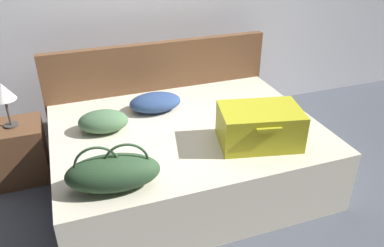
{
  "coord_description": "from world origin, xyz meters",
  "views": [
    {
      "loc": [
        -0.85,
        -2.11,
        2.03
      ],
      "look_at": [
        0.0,
        0.28,
        0.62
      ],
      "focal_mm": 35.69,
      "sensor_mm": 36.0,
      "label": 1
    }
  ],
  "objects_px": {
    "bed": "(187,155)",
    "nightstand": "(19,152)",
    "hard_case_large": "(259,126)",
    "pillow_near_headboard": "(155,102)",
    "pillow_center_head": "(103,121)",
    "table_lamp": "(3,93)",
    "duffel_bag": "(113,172)"
  },
  "relations": [
    {
      "from": "bed",
      "to": "pillow_near_headboard",
      "type": "xyz_separation_m",
      "value": [
        -0.16,
        0.38,
        0.34
      ]
    },
    {
      "from": "hard_case_large",
      "to": "pillow_center_head",
      "type": "bearing_deg",
      "value": 164.78
    },
    {
      "from": "duffel_bag",
      "to": "nightstand",
      "type": "bearing_deg",
      "value": 121.01
    },
    {
      "from": "pillow_center_head",
      "to": "nightstand",
      "type": "relative_size",
      "value": 0.76
    },
    {
      "from": "table_lamp",
      "to": "hard_case_large",
      "type": "bearing_deg",
      "value": -27.57
    },
    {
      "from": "bed",
      "to": "hard_case_large",
      "type": "distance_m",
      "value": 0.7
    },
    {
      "from": "pillow_near_headboard",
      "to": "pillow_center_head",
      "type": "distance_m",
      "value": 0.52
    },
    {
      "from": "duffel_bag",
      "to": "nightstand",
      "type": "xyz_separation_m",
      "value": [
        -0.66,
        1.09,
        -0.38
      ]
    },
    {
      "from": "hard_case_large",
      "to": "pillow_near_headboard",
      "type": "xyz_separation_m",
      "value": [
        -0.59,
        0.77,
        -0.07
      ]
    },
    {
      "from": "nightstand",
      "to": "duffel_bag",
      "type": "bearing_deg",
      "value": -58.99
    },
    {
      "from": "bed",
      "to": "pillow_near_headboard",
      "type": "bearing_deg",
      "value": 112.31
    },
    {
      "from": "hard_case_large",
      "to": "pillow_near_headboard",
      "type": "bearing_deg",
      "value": 139.84
    },
    {
      "from": "pillow_near_headboard",
      "to": "nightstand",
      "type": "bearing_deg",
      "value": 172.86
    },
    {
      "from": "pillow_center_head",
      "to": "table_lamp",
      "type": "xyz_separation_m",
      "value": [
        -0.7,
        0.36,
        0.19
      ]
    },
    {
      "from": "hard_case_large",
      "to": "duffel_bag",
      "type": "relative_size",
      "value": 1.06
    },
    {
      "from": "hard_case_large",
      "to": "duffel_bag",
      "type": "height_order",
      "value": "duffel_bag"
    },
    {
      "from": "bed",
      "to": "nightstand",
      "type": "relative_size",
      "value": 4.13
    },
    {
      "from": "hard_case_large",
      "to": "pillow_center_head",
      "type": "height_order",
      "value": "hard_case_large"
    },
    {
      "from": "duffel_bag",
      "to": "pillow_center_head",
      "type": "height_order",
      "value": "duffel_bag"
    },
    {
      "from": "bed",
      "to": "pillow_near_headboard",
      "type": "distance_m",
      "value": 0.53
    },
    {
      "from": "pillow_near_headboard",
      "to": "nightstand",
      "type": "height_order",
      "value": "pillow_near_headboard"
    },
    {
      "from": "duffel_bag",
      "to": "hard_case_large",
      "type": "bearing_deg",
      "value": 9.04
    },
    {
      "from": "table_lamp",
      "to": "pillow_center_head",
      "type": "bearing_deg",
      "value": -27.19
    },
    {
      "from": "pillow_center_head",
      "to": "table_lamp",
      "type": "relative_size",
      "value": 1.03
    },
    {
      "from": "nightstand",
      "to": "table_lamp",
      "type": "relative_size",
      "value": 1.36
    },
    {
      "from": "bed",
      "to": "hard_case_large",
      "type": "height_order",
      "value": "hard_case_large"
    },
    {
      "from": "pillow_near_headboard",
      "to": "nightstand",
      "type": "relative_size",
      "value": 0.88
    },
    {
      "from": "duffel_bag",
      "to": "pillow_center_head",
      "type": "relative_size",
      "value": 1.59
    },
    {
      "from": "pillow_center_head",
      "to": "table_lamp",
      "type": "height_order",
      "value": "table_lamp"
    },
    {
      "from": "bed",
      "to": "pillow_center_head",
      "type": "distance_m",
      "value": 0.74
    },
    {
      "from": "nightstand",
      "to": "table_lamp",
      "type": "xyz_separation_m",
      "value": [
        0.0,
        0.0,
        0.54
      ]
    },
    {
      "from": "hard_case_large",
      "to": "table_lamp",
      "type": "xyz_separation_m",
      "value": [
        -1.76,
        0.92,
        0.13
      ]
    }
  ]
}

